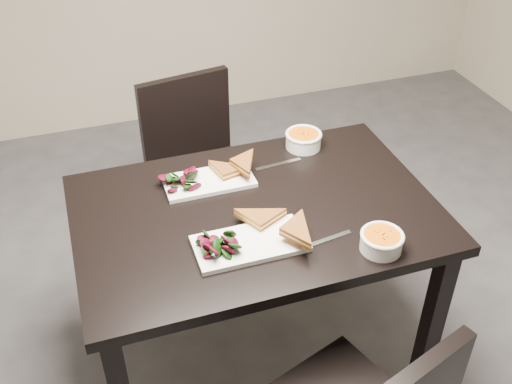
# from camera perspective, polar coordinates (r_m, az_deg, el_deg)

# --- Properties ---
(table) EXTENTS (1.20, 0.80, 0.75)m
(table) POSITION_cam_1_polar(r_m,az_deg,el_deg) (2.08, -0.00, -3.74)
(table) COLOR black
(table) RESTS_ON ground
(chair_far) EXTENTS (0.48, 0.48, 0.85)m
(chair_far) POSITION_cam_1_polar(r_m,az_deg,el_deg) (2.75, -5.53, 2.99)
(chair_far) COLOR black
(chair_far) RESTS_ON ground
(plate_near) EXTENTS (0.35, 0.17, 0.02)m
(plate_near) POSITION_cam_1_polar(r_m,az_deg,el_deg) (1.87, -0.58, -4.88)
(plate_near) COLOR white
(plate_near) RESTS_ON table
(sandwich_near) EXTENTS (0.21, 0.19, 0.06)m
(sandwich_near) POSITION_cam_1_polar(r_m,az_deg,el_deg) (1.87, 1.17, -3.33)
(sandwich_near) COLOR #9E5B21
(sandwich_near) RESTS_ON plate_near
(salad_near) EXTENTS (0.11, 0.10, 0.05)m
(salad_near) POSITION_cam_1_polar(r_m,az_deg,el_deg) (1.83, -3.57, -4.76)
(salad_near) COLOR black
(salad_near) RESTS_ON plate_near
(soup_bowl_near) EXTENTS (0.13, 0.13, 0.06)m
(soup_bowl_near) POSITION_cam_1_polar(r_m,az_deg,el_deg) (1.88, 11.74, -4.49)
(soup_bowl_near) COLOR white
(soup_bowl_near) RESTS_ON table
(cutlery_near) EXTENTS (0.18, 0.04, 0.00)m
(cutlery_near) POSITION_cam_1_polar(r_m,az_deg,el_deg) (1.91, 6.60, -4.50)
(cutlery_near) COLOR silver
(cutlery_near) RESTS_ON table
(plate_far) EXTENTS (0.31, 0.16, 0.02)m
(plate_far) POSITION_cam_1_polar(r_m,az_deg,el_deg) (2.14, -4.46, 1.02)
(plate_far) COLOR white
(plate_far) RESTS_ON table
(sandwich_far) EXTENTS (0.18, 0.15, 0.05)m
(sandwich_far) POSITION_cam_1_polar(r_m,az_deg,el_deg) (2.12, -2.70, 1.86)
(sandwich_far) COLOR #9E5B21
(sandwich_far) RESTS_ON plate_far
(salad_far) EXTENTS (0.10, 0.09, 0.04)m
(salad_far) POSITION_cam_1_polar(r_m,az_deg,el_deg) (2.11, -7.13, 1.17)
(salad_far) COLOR black
(salad_far) RESTS_ON plate_far
(soup_bowl_far) EXTENTS (0.14, 0.14, 0.06)m
(soup_bowl_far) POSITION_cam_1_polar(r_m,az_deg,el_deg) (2.32, 4.48, 5.00)
(soup_bowl_far) COLOR white
(soup_bowl_far) RESTS_ON table
(cutlery_far) EXTENTS (0.18, 0.03, 0.00)m
(cutlery_far) POSITION_cam_1_polar(r_m,az_deg,el_deg) (2.23, 2.12, 2.62)
(cutlery_far) COLOR silver
(cutlery_far) RESTS_ON table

